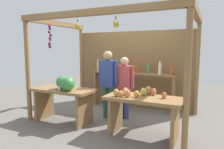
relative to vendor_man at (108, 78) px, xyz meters
The scene contains 7 objects.
ground_plane 0.97m from the vendor_man, 39.76° to the left, with size 12.00×12.00×0.00m, color slate.
market_stall 0.77m from the vendor_man, 77.11° to the left, with size 3.49×2.21×2.35m.
fruit_counter_left 1.04m from the vendor_man, 136.33° to the right, with size 1.42×0.68×1.05m.
fruit_counter_right 1.30m from the vendor_man, 31.89° to the right, with size 1.42×0.65×0.92m.
bottle_shelf_unit 0.95m from the vendor_man, 74.58° to the left, with size 2.24×0.22×1.35m.
vendor_man is the anchor object (origin of this frame).
vendor_woman 0.39m from the vendor_man, 24.49° to the left, with size 0.48×0.20×1.44m.
Camera 1 is at (2.03, -4.34, 1.62)m, focal length 33.12 mm.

